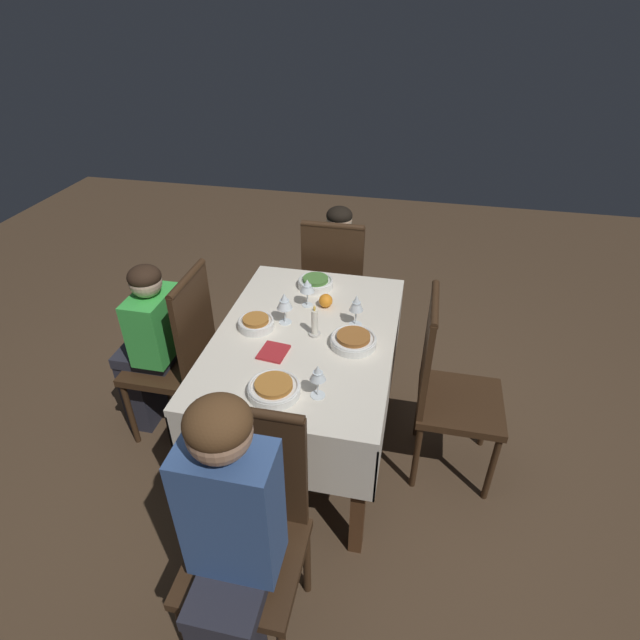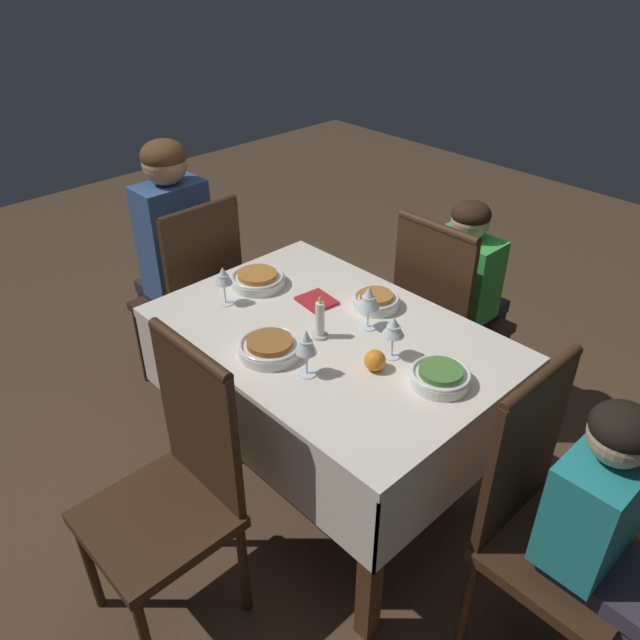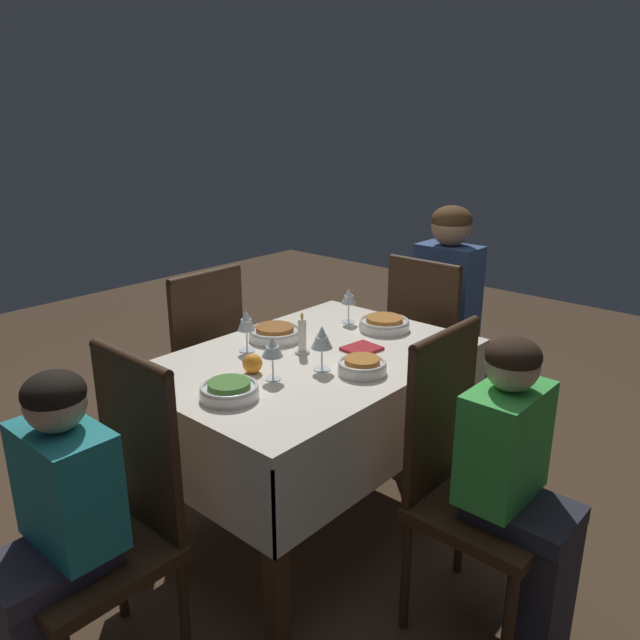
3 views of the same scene
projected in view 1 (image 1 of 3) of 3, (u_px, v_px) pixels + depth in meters
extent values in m
plane|color=#4C3826|center=(308.00, 445.00, 2.81)|extent=(8.00, 8.00, 0.00)
cube|color=silver|center=(306.00, 337.00, 2.39)|extent=(1.24, 0.85, 0.04)
cube|color=silver|center=(226.00, 353.00, 2.56)|extent=(1.24, 0.01, 0.29)
cube|color=silver|center=(391.00, 375.00, 2.41)|extent=(1.24, 0.01, 0.29)
cube|color=silver|center=(330.00, 300.00, 2.98)|extent=(0.01, 0.85, 0.29)
cube|color=silver|center=(270.00, 459.00, 1.98)|extent=(0.01, 0.85, 0.29)
cube|color=#4C2D19|center=(272.00, 329.00, 3.11)|extent=(0.06, 0.06, 0.73)
cube|color=#4C2D19|center=(201.00, 468.00, 2.22)|extent=(0.06, 0.06, 0.73)
cube|color=#4C2D19|center=(385.00, 343.00, 2.99)|extent=(0.06, 0.06, 0.73)
cube|color=#4C2D19|center=(359.00, 496.00, 2.10)|extent=(0.06, 0.06, 0.73)
cube|color=#382314|center=(245.00, 562.00, 1.78)|extent=(0.41, 0.41, 0.04)
cube|color=#382314|center=(256.00, 467.00, 1.77)|extent=(0.03, 0.38, 0.53)
cylinder|color=#382314|center=(250.00, 412.00, 1.62)|extent=(0.04, 0.37, 0.04)
cylinder|color=#382314|center=(186.00, 635.00, 1.79)|extent=(0.03, 0.03, 0.42)
cylinder|color=#382314|center=(223.00, 544.00, 2.08)|extent=(0.03, 0.03, 0.42)
cylinder|color=#382314|center=(307.00, 561.00, 2.02)|extent=(0.03, 0.03, 0.42)
cube|color=#382314|center=(337.00, 291.00, 3.35)|extent=(0.41, 0.41, 0.04)
cube|color=#382314|center=(332.00, 267.00, 3.04)|extent=(0.03, 0.38, 0.53)
cylinder|color=#382314|center=(333.00, 226.00, 2.89)|extent=(0.04, 0.37, 0.04)
cylinder|color=#382314|center=(365.00, 309.00, 3.59)|extent=(0.03, 0.03, 0.42)
cylinder|color=#382314|center=(317.00, 304.00, 3.66)|extent=(0.03, 0.03, 0.42)
cylinder|color=#382314|center=(358.00, 338.00, 3.30)|extent=(0.03, 0.03, 0.42)
cylinder|color=#382314|center=(305.00, 331.00, 3.36)|extent=(0.03, 0.03, 0.42)
cube|color=#382314|center=(169.00, 365.00, 2.70)|extent=(0.41, 0.41, 0.04)
cube|color=#382314|center=(194.00, 325.00, 2.51)|extent=(0.38, 0.03, 0.53)
cylinder|color=#382314|center=(186.00, 279.00, 2.36)|extent=(0.37, 0.04, 0.04)
cylinder|color=#382314|center=(161.00, 372.00, 3.01)|extent=(0.03, 0.03, 0.42)
cylinder|color=#382314|center=(131.00, 414.00, 2.72)|extent=(0.03, 0.03, 0.42)
cylinder|color=#382314|center=(218.00, 380.00, 2.95)|extent=(0.03, 0.03, 0.42)
cylinder|color=#382314|center=(192.00, 424.00, 2.66)|extent=(0.03, 0.03, 0.42)
cube|color=#382314|center=(460.00, 403.00, 2.46)|extent=(0.41, 0.41, 0.04)
cube|color=#382314|center=(428.00, 352.00, 2.33)|extent=(0.38, 0.03, 0.53)
cylinder|color=#382314|center=(435.00, 304.00, 2.18)|extent=(0.37, 0.04, 0.04)
cylinder|color=#382314|center=(491.00, 469.00, 2.41)|extent=(0.03, 0.03, 0.42)
cylinder|color=#382314|center=(487.00, 417.00, 2.70)|extent=(0.03, 0.03, 0.42)
cylinder|color=#382314|center=(416.00, 457.00, 2.47)|extent=(0.03, 0.03, 0.42)
cylinder|color=#382314|center=(419.00, 407.00, 2.76)|extent=(0.03, 0.03, 0.42)
cube|color=#282833|center=(232.00, 586.00, 1.66)|extent=(0.31, 0.24, 0.06)
cube|color=#38568E|center=(233.00, 510.00, 1.56)|extent=(0.18, 0.30, 0.52)
sphere|color=tan|center=(220.00, 431.00, 1.37)|extent=(0.19, 0.19, 0.19)
ellipsoid|color=brown|center=(219.00, 422.00, 1.35)|extent=(0.19, 0.19, 0.13)
cube|color=#383342|center=(341.00, 303.00, 3.63)|extent=(0.14, 0.22, 0.46)
cube|color=#383342|center=(340.00, 277.00, 3.42)|extent=(0.31, 0.24, 0.06)
cube|color=teal|center=(338.00, 256.00, 3.23)|extent=(0.18, 0.30, 0.34)
sphere|color=#D6A884|center=(339.00, 220.00, 3.10)|extent=(0.16, 0.16, 0.16)
ellipsoid|color=black|center=(339.00, 215.00, 3.08)|extent=(0.16, 0.16, 0.11)
cube|color=#282833|center=(143.00, 389.00, 2.86)|extent=(0.23, 0.14, 0.46)
cube|color=#282833|center=(148.00, 355.00, 2.70)|extent=(0.24, 0.31, 0.06)
cube|color=green|center=(155.00, 325.00, 2.57)|extent=(0.30, 0.18, 0.36)
sphere|color=beige|center=(145.00, 282.00, 2.42)|extent=(0.16, 0.16, 0.16)
ellipsoid|color=black|center=(144.00, 277.00, 2.41)|extent=(0.16, 0.16, 0.11)
cylinder|color=white|center=(274.00, 390.00, 2.02)|extent=(0.22, 0.22, 0.04)
torus|color=white|center=(274.00, 386.00, 2.01)|extent=(0.21, 0.21, 0.01)
cylinder|color=#B2702D|center=(274.00, 385.00, 2.01)|extent=(0.16, 0.16, 0.02)
cylinder|color=white|center=(318.00, 395.00, 2.02)|extent=(0.06, 0.06, 0.00)
cylinder|color=white|center=(318.00, 387.00, 2.00)|extent=(0.01, 0.01, 0.08)
cone|color=white|center=(318.00, 373.00, 1.95)|extent=(0.07, 0.07, 0.07)
cylinder|color=white|center=(318.00, 375.00, 1.96)|extent=(0.04, 0.04, 0.03)
cylinder|color=white|center=(316.00, 284.00, 2.74)|extent=(0.19, 0.19, 0.04)
torus|color=white|center=(316.00, 280.00, 2.73)|extent=(0.19, 0.19, 0.01)
cylinder|color=#4C7F38|center=(316.00, 279.00, 2.73)|extent=(0.14, 0.14, 0.02)
cylinder|color=white|center=(308.00, 305.00, 2.59)|extent=(0.06, 0.06, 0.00)
cylinder|color=white|center=(307.00, 298.00, 2.57)|extent=(0.01, 0.01, 0.08)
cone|color=white|center=(307.00, 285.00, 2.52)|extent=(0.08, 0.08, 0.07)
cylinder|color=white|center=(307.00, 288.00, 2.53)|extent=(0.05, 0.05, 0.03)
cylinder|color=white|center=(256.00, 324.00, 2.41)|extent=(0.17, 0.17, 0.04)
torus|color=white|center=(256.00, 320.00, 2.40)|extent=(0.17, 0.17, 0.01)
cylinder|color=#B2702D|center=(256.00, 319.00, 2.40)|extent=(0.13, 0.13, 0.02)
cylinder|color=white|center=(285.00, 322.00, 2.46)|extent=(0.06, 0.06, 0.00)
cylinder|color=white|center=(285.00, 315.00, 2.44)|extent=(0.01, 0.01, 0.08)
cone|color=white|center=(284.00, 301.00, 2.39)|extent=(0.08, 0.08, 0.08)
cylinder|color=white|center=(284.00, 304.00, 2.40)|extent=(0.05, 0.05, 0.04)
cylinder|color=white|center=(353.00, 342.00, 2.30)|extent=(0.21, 0.21, 0.04)
torus|color=white|center=(353.00, 338.00, 2.28)|extent=(0.21, 0.21, 0.01)
cylinder|color=#995B28|center=(353.00, 337.00, 2.28)|extent=(0.15, 0.15, 0.02)
cylinder|color=white|center=(355.00, 324.00, 2.44)|extent=(0.06, 0.06, 0.00)
cylinder|color=white|center=(356.00, 317.00, 2.42)|extent=(0.01, 0.01, 0.08)
cone|color=white|center=(356.00, 303.00, 2.37)|extent=(0.07, 0.07, 0.08)
cylinder|color=white|center=(356.00, 306.00, 2.38)|extent=(0.04, 0.04, 0.04)
cylinder|color=beige|center=(314.00, 334.00, 2.37)|extent=(0.06, 0.06, 0.01)
cylinder|color=white|center=(314.00, 323.00, 2.33)|extent=(0.03, 0.03, 0.13)
ellipsoid|color=#F9C64C|center=(314.00, 309.00, 2.29)|extent=(0.01, 0.01, 0.03)
sphere|color=orange|center=(326.00, 301.00, 2.56)|extent=(0.07, 0.07, 0.07)
cube|color=#AD2328|center=(273.00, 352.00, 2.25)|extent=(0.15, 0.13, 0.01)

